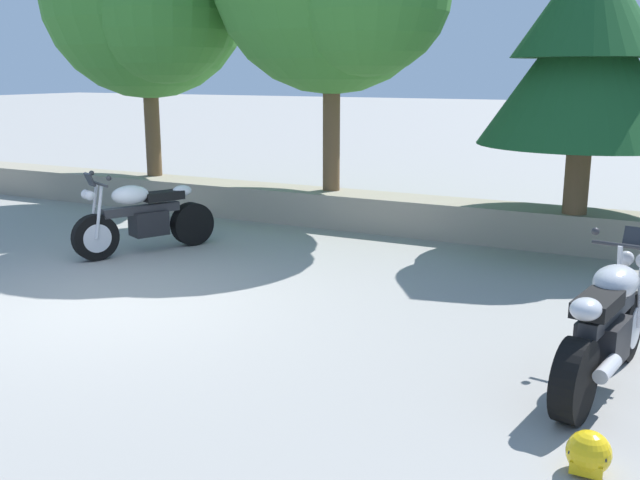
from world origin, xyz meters
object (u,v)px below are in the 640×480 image
motorcycle_white_near_left (143,218)px  motorcycle_silver_centre (606,329)px  rider_helmet (589,454)px  pine_tree_mid_right (587,48)px

motorcycle_white_near_left → motorcycle_silver_centre: (6.19, -1.82, 0.00)m
motorcycle_silver_centre → rider_helmet: (0.07, -1.43, -0.35)m
rider_helmet → pine_tree_mid_right: bearing=99.0°
motorcycle_white_near_left → pine_tree_mid_right: bearing=26.9°
motorcycle_white_near_left → motorcycle_silver_centre: bearing=-16.3°
motorcycle_white_near_left → rider_helmet: 7.06m
motorcycle_silver_centre → motorcycle_white_near_left: bearing=163.7°
motorcycle_silver_centre → pine_tree_mid_right: bearing=100.9°
rider_helmet → motorcycle_white_near_left: bearing=152.6°
pine_tree_mid_right → motorcycle_silver_centre: bearing=-79.1°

